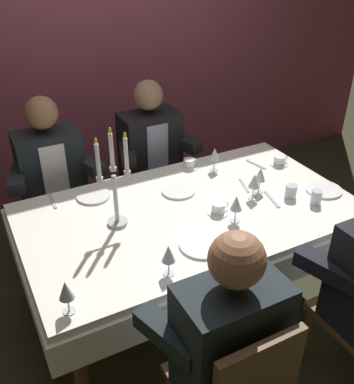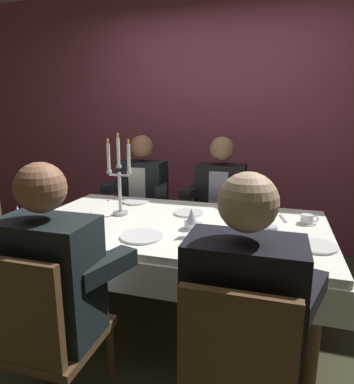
# 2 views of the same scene
# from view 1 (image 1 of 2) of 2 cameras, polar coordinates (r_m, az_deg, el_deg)

# --- Properties ---
(ground_plane) EXTENTS (12.00, 12.00, 0.00)m
(ground_plane) POSITION_cam_1_polar(r_m,az_deg,el_deg) (3.00, 1.52, -14.16)
(ground_plane) COLOR #363622
(back_wall) EXTENTS (6.00, 0.12, 2.70)m
(back_wall) POSITION_cam_1_polar(r_m,az_deg,el_deg) (3.74, -11.24, 18.42)
(back_wall) COLOR #8E4055
(back_wall) RESTS_ON ground_plane
(dining_table) EXTENTS (1.94, 1.14, 0.74)m
(dining_table) POSITION_cam_1_polar(r_m,az_deg,el_deg) (2.60, 1.71, -4.45)
(dining_table) COLOR white
(dining_table) RESTS_ON ground_plane
(candelabra) EXTENTS (0.19, 0.11, 0.57)m
(candelabra) POSITION_cam_1_polar(r_m,az_deg,el_deg) (2.31, -8.09, 0.60)
(candelabra) COLOR silver
(candelabra) RESTS_ON dining_table
(dinner_plate_0) EXTENTS (0.22, 0.22, 0.01)m
(dinner_plate_0) POSITION_cam_1_polar(r_m,az_deg,el_deg) (2.85, 18.50, 0.30)
(dinner_plate_0) COLOR white
(dinner_plate_0) RESTS_ON dining_table
(dinner_plate_1) EXTENTS (0.21, 0.21, 0.01)m
(dinner_plate_1) POSITION_cam_1_polar(r_m,az_deg,el_deg) (2.70, 0.18, 0.18)
(dinner_plate_1) COLOR white
(dinner_plate_1) RESTS_ON dining_table
(dinner_plate_2) EXTENTS (0.20, 0.20, 0.01)m
(dinner_plate_2) POSITION_cam_1_polar(r_m,az_deg,el_deg) (2.69, -10.78, -0.48)
(dinner_plate_2) COLOR white
(dinner_plate_2) RESTS_ON dining_table
(dinner_plate_3) EXTENTS (0.25, 0.25, 0.01)m
(dinner_plate_3) POSITION_cam_1_polar(r_m,az_deg,el_deg) (2.26, 3.40, -6.77)
(dinner_plate_3) COLOR white
(dinner_plate_3) RESTS_ON dining_table
(wine_glass_0) EXTENTS (0.07, 0.07, 0.16)m
(wine_glass_0) POSITION_cam_1_polar(r_m,az_deg,el_deg) (2.39, 7.69, -1.52)
(wine_glass_0) COLOR silver
(wine_glass_0) RESTS_ON dining_table
(wine_glass_1) EXTENTS (0.07, 0.07, 0.16)m
(wine_glass_1) POSITION_cam_1_polar(r_m,az_deg,el_deg) (2.90, 4.92, 4.87)
(wine_glass_1) COLOR silver
(wine_glass_1) RESTS_ON dining_table
(wine_glass_2) EXTENTS (0.07, 0.07, 0.16)m
(wine_glass_2) POSITION_cam_1_polar(r_m,az_deg,el_deg) (2.02, -1.11, -8.10)
(wine_glass_2) COLOR silver
(wine_glass_2) RESTS_ON dining_table
(wine_glass_3) EXTENTS (0.07, 0.07, 0.16)m
(wine_glass_3) POSITION_cam_1_polar(r_m,az_deg,el_deg) (2.61, 9.97, 1.34)
(wine_glass_3) COLOR silver
(wine_glass_3) RESTS_ON dining_table
(wine_glass_4) EXTENTS (0.07, 0.07, 0.16)m
(wine_glass_4) POSITION_cam_1_polar(r_m,az_deg,el_deg) (2.69, 10.75, 2.17)
(wine_glass_4) COLOR silver
(wine_glass_4) RESTS_ON dining_table
(wine_glass_5) EXTENTS (0.07, 0.07, 0.16)m
(wine_glass_5) POSITION_cam_1_polar(r_m,az_deg,el_deg) (1.90, -14.20, -12.36)
(wine_glass_5) COLOR silver
(wine_glass_5) RESTS_ON dining_table
(water_tumbler_0) EXTENTS (0.06, 0.06, 0.09)m
(water_tumbler_0) POSITION_cam_1_polar(r_m,az_deg,el_deg) (2.69, 17.62, -0.64)
(water_tumbler_0) COLOR silver
(water_tumbler_0) RESTS_ON dining_table
(water_tumbler_1) EXTENTS (0.07, 0.07, 0.08)m
(water_tumbler_1) POSITION_cam_1_polar(r_m,az_deg,el_deg) (2.71, 14.57, 0.11)
(water_tumbler_1) COLOR silver
(water_tumbler_1) RESTS_ON dining_table
(coffee_cup_0) EXTENTS (0.13, 0.12, 0.06)m
(coffee_cup_0) POSITION_cam_1_polar(r_m,az_deg,el_deg) (3.09, 13.15, 3.97)
(coffee_cup_0) COLOR white
(coffee_cup_0) RESTS_ON dining_table
(coffee_cup_1) EXTENTS (0.13, 0.12, 0.06)m
(coffee_cup_1) POSITION_cam_1_polar(r_m,az_deg,el_deg) (2.50, 5.40, -2.15)
(coffee_cup_1) COLOR white
(coffee_cup_1) RESTS_ON dining_table
(coffee_cup_2) EXTENTS (0.13, 0.12, 0.06)m
(coffee_cup_2) POSITION_cam_1_polar(r_m,az_deg,el_deg) (2.97, 1.64, 3.68)
(coffee_cup_2) COLOR white
(coffee_cup_2) RESTS_ON dining_table
(fork_0) EXTENTS (0.06, 0.17, 0.01)m
(fork_0) POSITION_cam_1_polar(r_m,az_deg,el_deg) (2.79, 8.71, 0.86)
(fork_0) COLOR #B7B7BC
(fork_0) RESTS_ON dining_table
(knife_1) EXTENTS (0.06, 0.19, 0.01)m
(knife_1) POSITION_cam_1_polar(r_m,az_deg,el_deg) (2.68, 12.20, -0.91)
(knife_1) COLOR #B7B7BC
(knife_1) RESTS_ON dining_table
(spoon_2) EXTENTS (0.05, 0.17, 0.01)m
(spoon_2) POSITION_cam_1_polar(r_m,az_deg,el_deg) (3.06, 10.22, 3.54)
(spoon_2) COLOR #B7B7BC
(spoon_2) RESTS_ON dining_table
(fork_3) EXTENTS (0.03, 0.17, 0.01)m
(fork_3) POSITION_cam_1_polar(r_m,az_deg,el_deg) (2.70, -15.81, -1.14)
(fork_3) COLOR #B7B7BC
(fork_3) RESTS_ON dining_table
(seated_diner_0) EXTENTS (0.63, 0.48, 1.24)m
(seated_diner_0) POSITION_cam_1_polar(r_m,az_deg,el_deg) (3.09, -16.09, 2.96)
(seated_diner_0) COLOR brown
(seated_diner_0) RESTS_ON ground_plane
(seated_diner_1) EXTENTS (0.63, 0.48, 1.24)m
(seated_diner_1) POSITION_cam_1_polar(r_m,az_deg,el_deg) (1.84, 6.96, -18.41)
(seated_diner_1) COLOR brown
(seated_diner_1) RESTS_ON ground_plane
(seated_diner_2) EXTENTS (0.63, 0.48, 1.24)m
(seated_diner_2) POSITION_cam_1_polar(r_m,az_deg,el_deg) (3.29, -3.55, 5.86)
(seated_diner_2) COLOR brown
(seated_diner_2) RESTS_ON ground_plane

